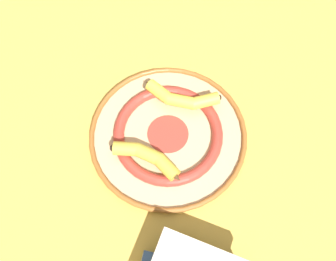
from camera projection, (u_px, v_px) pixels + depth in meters
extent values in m
plane|color=gold|center=(167.00, 126.00, 0.80)|extent=(2.80, 2.80, 0.00)
cylinder|color=tan|center=(168.00, 135.00, 0.79)|extent=(0.36, 0.36, 0.02)
torus|color=#AD382D|center=(168.00, 133.00, 0.77)|extent=(0.26, 0.26, 0.03)
cylinder|color=#AD382D|center=(168.00, 134.00, 0.78)|extent=(0.10, 0.10, 0.00)
torus|color=#995B28|center=(168.00, 133.00, 0.78)|extent=(0.37, 0.37, 0.01)
cylinder|color=gold|center=(167.00, 168.00, 0.71)|extent=(0.06, 0.06, 0.03)
cylinder|color=gold|center=(148.00, 154.00, 0.72)|extent=(0.06, 0.04, 0.03)
cylinder|color=gold|center=(125.00, 149.00, 0.73)|extent=(0.06, 0.04, 0.03)
sphere|color=gold|center=(159.00, 159.00, 0.72)|extent=(0.03, 0.03, 0.03)
sphere|color=gold|center=(137.00, 149.00, 0.73)|extent=(0.03, 0.03, 0.03)
cone|color=#472D19|center=(176.00, 176.00, 0.70)|extent=(0.04, 0.04, 0.02)
sphere|color=black|center=(114.00, 148.00, 0.73)|extent=(0.02, 0.02, 0.02)
cylinder|color=yellow|center=(159.00, 91.00, 0.79)|extent=(0.07, 0.06, 0.03)
cylinder|color=yellow|center=(181.00, 101.00, 0.78)|extent=(0.06, 0.03, 0.03)
cylinder|color=yellow|center=(206.00, 101.00, 0.78)|extent=(0.07, 0.05, 0.03)
sphere|color=yellow|center=(168.00, 99.00, 0.78)|extent=(0.03, 0.03, 0.03)
sphere|color=yellow|center=(194.00, 104.00, 0.77)|extent=(0.03, 0.03, 0.03)
cone|color=#472D19|center=(150.00, 84.00, 0.80)|extent=(0.03, 0.03, 0.02)
sphere|color=black|center=(218.00, 98.00, 0.78)|extent=(0.02, 0.02, 0.02)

